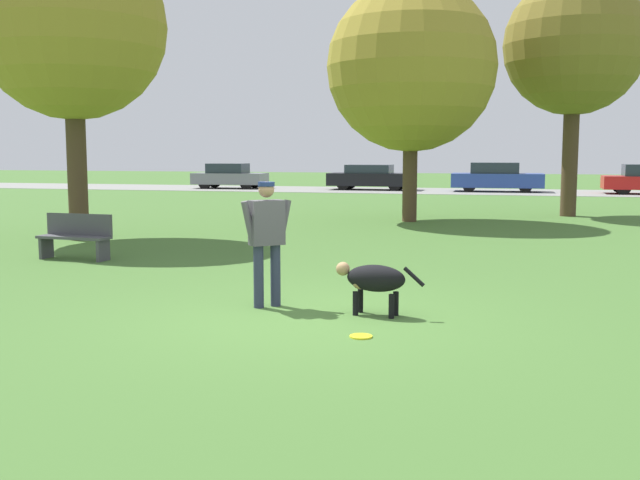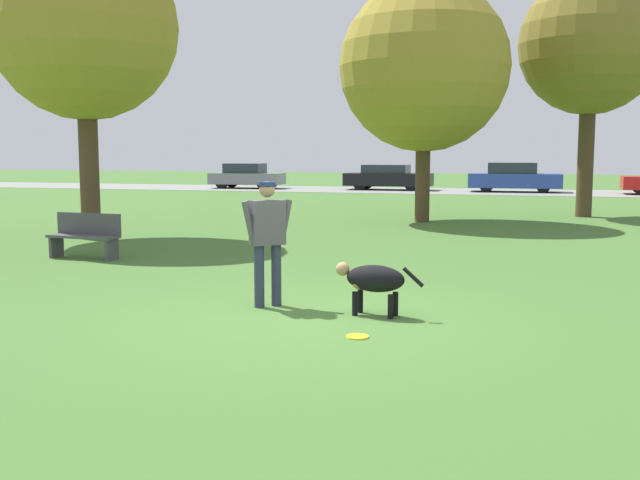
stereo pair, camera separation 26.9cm
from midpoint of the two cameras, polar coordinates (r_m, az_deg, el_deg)
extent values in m
plane|color=#426B2D|center=(9.12, -0.46, -5.88)|extent=(120.00, 120.00, 0.00)
cube|color=gray|center=(38.01, 12.15, 3.63)|extent=(120.00, 6.00, 0.01)
cylinder|color=#2D334C|center=(9.71, -2.56, -2.68)|extent=(0.18, 0.18, 0.81)
cylinder|color=#2D334C|center=(9.62, -3.85, -2.78)|extent=(0.18, 0.18, 0.81)
cube|color=#514C56|center=(9.57, -3.23, 1.34)|extent=(0.47, 0.45, 0.57)
cylinder|color=#514C56|center=(9.67, -1.90, 1.40)|extent=(0.21, 0.20, 0.58)
cylinder|color=#514C56|center=(9.48, -4.58, 1.28)|extent=(0.21, 0.20, 0.58)
sphere|color=#A87A5B|center=(9.54, -3.25, 3.86)|extent=(0.29, 0.29, 0.20)
cylinder|color=navy|center=(9.54, -3.25, 4.28)|extent=(0.30, 0.30, 0.06)
ellipsoid|color=black|center=(9.13, 5.08, -2.95)|extent=(0.78, 0.43, 0.33)
ellipsoid|color=tan|center=(9.21, 3.88, -3.22)|extent=(0.21, 0.25, 0.18)
sphere|color=tan|center=(9.27, 2.58, -2.22)|extent=(0.19, 0.19, 0.17)
cylinder|color=black|center=(9.19, 3.52, -4.86)|extent=(0.08, 0.08, 0.30)
cylinder|color=black|center=(9.35, 3.92, -4.65)|extent=(0.08, 0.08, 0.30)
cylinder|color=black|center=(9.04, 6.25, -5.08)|extent=(0.08, 0.08, 0.30)
cylinder|color=black|center=(9.21, 6.60, -4.87)|extent=(0.08, 0.08, 0.30)
cylinder|color=black|center=(8.98, 7.97, -2.83)|extent=(0.27, 0.09, 0.24)
cylinder|color=yellow|center=(8.15, 3.82, -7.36)|extent=(0.25, 0.25, 0.02)
torus|color=yellow|center=(8.15, 3.82, -7.36)|extent=(0.25, 0.25, 0.02)
cylinder|color=#4C3826|center=(21.46, 8.18, 4.80)|extent=(0.41, 0.41, 2.57)
sphere|color=olive|center=(21.57, 8.32, 12.95)|extent=(4.74, 4.74, 4.74)
cylinder|color=#4C3826|center=(24.30, 19.88, 5.93)|extent=(0.48, 0.48, 3.61)
sphere|color=olive|center=(24.51, 20.21, 13.87)|extent=(4.23, 4.23, 4.23)
cylinder|color=#4C3826|center=(17.80, -16.76, 5.22)|extent=(0.43, 0.43, 3.20)
sphere|color=olive|center=(18.00, -17.11, 15.32)|extent=(4.16, 4.16, 4.16)
cube|color=slate|center=(40.56, -5.39, 4.69)|extent=(3.92, 1.91, 0.59)
cube|color=#232D38|center=(40.58, -5.55, 5.47)|extent=(2.06, 1.60, 0.51)
cylinder|color=black|center=(40.93, -3.50, 4.45)|extent=(0.68, 0.23, 0.68)
cylinder|color=black|center=(39.47, -4.16, 4.36)|extent=(0.68, 0.23, 0.68)
cylinder|color=black|center=(41.68, -6.55, 4.46)|extent=(0.68, 0.23, 0.68)
cylinder|color=black|center=(40.25, -7.31, 4.37)|extent=(0.68, 0.23, 0.68)
cube|color=black|center=(38.88, 5.44, 4.62)|extent=(4.47, 1.88, 0.64)
cube|color=#232D38|center=(38.89, 5.26, 5.41)|extent=(2.34, 1.58, 0.43)
cylinder|color=black|center=(39.40, 7.57, 4.29)|extent=(0.64, 0.21, 0.64)
cylinder|color=black|center=(37.88, 7.17, 4.19)|extent=(0.64, 0.21, 0.64)
cylinder|color=black|center=(39.93, 3.79, 4.36)|extent=(0.64, 0.21, 0.64)
cylinder|color=black|center=(38.43, 3.25, 4.27)|extent=(0.64, 0.21, 0.64)
cube|color=#284293|center=(38.00, 14.83, 4.40)|extent=(4.46, 1.84, 0.69)
cube|color=#232D38|center=(37.98, 14.65, 5.33)|extent=(2.33, 1.55, 0.53)
cylinder|color=black|center=(38.79, 16.78, 4.01)|extent=(0.63, 0.21, 0.63)
cylinder|color=black|center=(37.27, 16.86, 3.91)|extent=(0.63, 0.21, 0.63)
cylinder|color=black|center=(38.79, 12.85, 4.13)|extent=(0.63, 0.21, 0.63)
cylinder|color=black|center=(37.28, 12.77, 4.03)|extent=(0.63, 0.21, 0.63)
cylinder|color=black|center=(38.67, 23.34, 3.77)|extent=(0.68, 0.21, 0.68)
cube|color=#47474C|center=(14.59, -17.09, 0.25)|extent=(1.42, 0.49, 0.05)
cube|color=#47474C|center=(14.72, -16.71, 1.20)|extent=(1.40, 0.14, 0.40)
cube|color=#47474C|center=(14.26, -15.07, -0.72)|extent=(0.08, 0.36, 0.39)
cube|color=#47474C|center=(15.00, -18.96, -0.49)|extent=(0.08, 0.36, 0.39)
camera|label=1|loc=(0.13, -89.17, 0.10)|focal=42.00mm
camera|label=2|loc=(0.13, 90.83, -0.10)|focal=42.00mm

